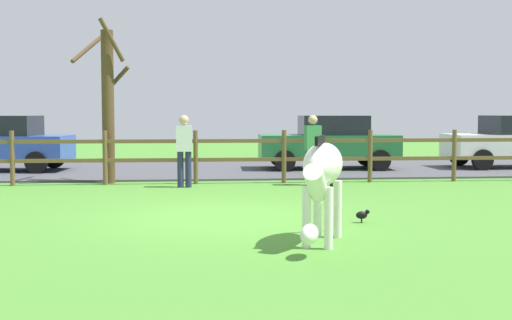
{
  "coord_description": "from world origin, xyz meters",
  "views": [
    {
      "loc": [
        -0.43,
        -10.71,
        1.71
      ],
      "look_at": [
        0.66,
        0.86,
        0.86
      ],
      "focal_mm": 46.3,
      "sensor_mm": 36.0,
      "label": 1
    }
  ],
  "objects_px": {
    "bare_tree": "(108,102)",
    "crow_on_grass": "(362,215)",
    "visitor_left_of_tree": "(313,147)",
    "parked_car_green": "(329,142)",
    "zebra": "(322,173)",
    "visitor_right_of_tree": "(184,148)"
  },
  "relations": [
    {
      "from": "crow_on_grass",
      "to": "visitor_left_of_tree",
      "type": "height_order",
      "value": "visitor_left_of_tree"
    },
    {
      "from": "parked_car_green",
      "to": "visitor_left_of_tree",
      "type": "height_order",
      "value": "visitor_left_of_tree"
    },
    {
      "from": "zebra",
      "to": "visitor_left_of_tree",
      "type": "bearing_deg",
      "value": 80.71
    },
    {
      "from": "bare_tree",
      "to": "zebra",
      "type": "distance_m",
      "value": 8.64
    },
    {
      "from": "crow_on_grass",
      "to": "visitor_left_of_tree",
      "type": "distance_m",
      "value": 5.31
    },
    {
      "from": "zebra",
      "to": "crow_on_grass",
      "type": "xyz_separation_m",
      "value": [
        0.94,
        1.55,
        -0.8
      ]
    },
    {
      "from": "parked_car_green",
      "to": "visitor_left_of_tree",
      "type": "distance_m",
      "value": 4.06
    },
    {
      "from": "zebra",
      "to": "crow_on_grass",
      "type": "relative_size",
      "value": 8.62
    },
    {
      "from": "bare_tree",
      "to": "zebra",
      "type": "relative_size",
      "value": 2.11
    },
    {
      "from": "zebra",
      "to": "visitor_right_of_tree",
      "type": "relative_size",
      "value": 1.13
    },
    {
      "from": "bare_tree",
      "to": "visitor_left_of_tree",
      "type": "relative_size",
      "value": 2.38
    },
    {
      "from": "parked_car_green",
      "to": "visitor_right_of_tree",
      "type": "height_order",
      "value": "visitor_right_of_tree"
    },
    {
      "from": "visitor_left_of_tree",
      "to": "parked_car_green",
      "type": "bearing_deg",
      "value": 72.93
    },
    {
      "from": "bare_tree",
      "to": "crow_on_grass",
      "type": "bearing_deg",
      "value": -53.15
    },
    {
      "from": "zebra",
      "to": "crow_on_grass",
      "type": "height_order",
      "value": "zebra"
    },
    {
      "from": "bare_tree",
      "to": "parked_car_green",
      "type": "relative_size",
      "value": 0.96
    },
    {
      "from": "bare_tree",
      "to": "parked_car_green",
      "type": "height_order",
      "value": "bare_tree"
    },
    {
      "from": "zebra",
      "to": "visitor_left_of_tree",
      "type": "height_order",
      "value": "visitor_left_of_tree"
    },
    {
      "from": "bare_tree",
      "to": "crow_on_grass",
      "type": "distance_m",
      "value": 7.95
    },
    {
      "from": "visitor_left_of_tree",
      "to": "bare_tree",
      "type": "bearing_deg",
      "value": 168.95
    },
    {
      "from": "zebra",
      "to": "visitor_right_of_tree",
      "type": "distance_m",
      "value": 6.9
    },
    {
      "from": "parked_car_green",
      "to": "zebra",
      "type": "bearing_deg",
      "value": -102.18
    }
  ]
}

